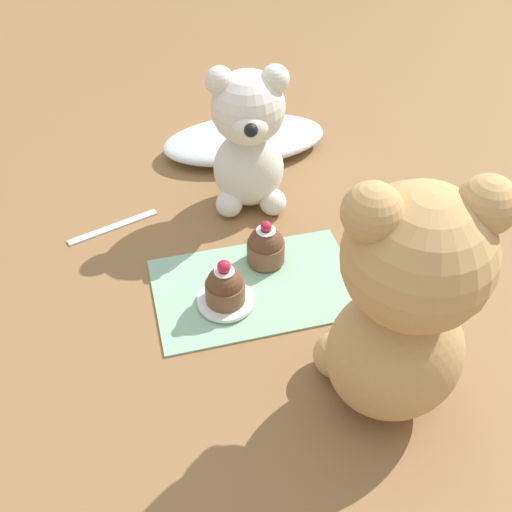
# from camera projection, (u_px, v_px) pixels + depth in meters

# --- Properties ---
(ground_plane) EXTENTS (4.00, 4.00, 0.00)m
(ground_plane) POSITION_uv_depth(u_px,v_px,m) (256.00, 288.00, 0.78)
(ground_plane) COLOR olive
(knitted_placemat) EXTENTS (0.26, 0.17, 0.01)m
(knitted_placemat) POSITION_uv_depth(u_px,v_px,m) (256.00, 286.00, 0.78)
(knitted_placemat) COLOR #8EBC99
(knitted_placemat) RESTS_ON ground_plane
(tulle_cloth) EXTENTS (0.28, 0.14, 0.04)m
(tulle_cloth) POSITION_uv_depth(u_px,v_px,m) (245.00, 139.00, 1.01)
(tulle_cloth) COLOR white
(tulle_cloth) RESTS_ON ground_plane
(teddy_bear_cream) EXTENTS (0.12, 0.12, 0.22)m
(teddy_bear_cream) POSITION_uv_depth(u_px,v_px,m) (248.00, 140.00, 0.84)
(teddy_bear_cream) COLOR silver
(teddy_bear_cream) RESTS_ON ground_plane
(teddy_bear_tan) EXTENTS (0.15, 0.16, 0.29)m
(teddy_bear_tan) POSITION_uv_depth(u_px,v_px,m) (403.00, 306.00, 0.56)
(teddy_bear_tan) COLOR tan
(teddy_bear_tan) RESTS_ON ground_plane
(cupcake_near_cream_bear) EXTENTS (0.05, 0.05, 0.07)m
(cupcake_near_cream_bear) POSITION_uv_depth(u_px,v_px,m) (266.00, 246.00, 0.79)
(cupcake_near_cream_bear) COLOR brown
(cupcake_near_cream_bear) RESTS_ON knitted_placemat
(saucer_plate) EXTENTS (0.07, 0.07, 0.01)m
(saucer_plate) POSITION_uv_depth(u_px,v_px,m) (226.00, 300.00, 0.75)
(saucer_plate) COLOR white
(saucer_plate) RESTS_ON knitted_placemat
(cupcake_near_tan_bear) EXTENTS (0.05, 0.05, 0.06)m
(cupcake_near_tan_bear) POSITION_uv_depth(u_px,v_px,m) (225.00, 286.00, 0.73)
(cupcake_near_tan_bear) COLOR brown
(cupcake_near_tan_bear) RESTS_ON saucer_plate
(teaspoon) EXTENTS (0.13, 0.05, 0.01)m
(teaspoon) POSITION_uv_depth(u_px,v_px,m) (113.00, 226.00, 0.87)
(teaspoon) COLOR silver
(teaspoon) RESTS_ON ground_plane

